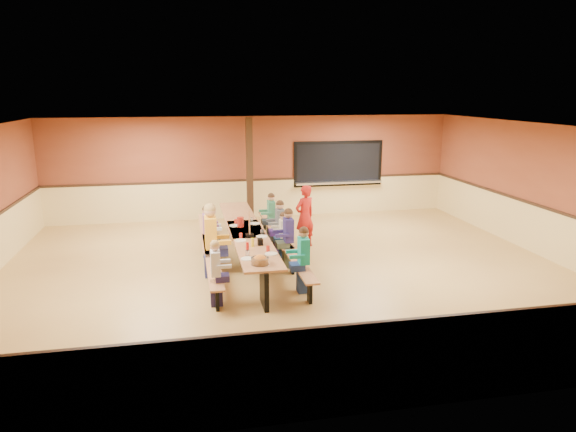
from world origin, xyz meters
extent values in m
plane|color=olive|center=(0.00, 0.00, 0.00)|extent=(12.00, 12.00, 0.00)
cube|color=brown|center=(0.00, 5.00, 1.50)|extent=(12.00, 0.04, 3.00)
cube|color=brown|center=(0.00, -5.00, 1.50)|extent=(12.00, 0.04, 3.00)
cube|color=brown|center=(6.00, 0.00, 1.50)|extent=(0.04, 10.00, 3.00)
cube|color=white|center=(0.00, 0.00, 3.00)|extent=(12.00, 10.00, 0.04)
cube|color=black|center=(2.60, 4.97, 1.55)|extent=(2.60, 0.06, 1.20)
cube|color=silver|center=(2.60, 4.88, 0.98)|extent=(2.70, 0.28, 0.06)
cube|color=black|center=(-0.20, 4.40, 1.50)|extent=(0.18, 0.18, 3.00)
cube|color=#A96C43|center=(-0.72, -0.12, 0.72)|extent=(0.75, 3.60, 0.04)
cube|color=black|center=(-0.72, -1.67, 0.35)|extent=(0.08, 0.60, 0.70)
cube|color=black|center=(-0.72, 1.43, 0.35)|extent=(0.08, 0.60, 0.70)
cube|color=#A96C43|center=(-1.54, -0.12, 0.43)|extent=(0.26, 3.60, 0.04)
cube|color=black|center=(-1.54, -0.12, 0.21)|extent=(0.06, 0.18, 0.41)
cube|color=#A96C43|center=(0.11, -0.12, 0.43)|extent=(0.26, 3.60, 0.04)
cube|color=black|center=(0.11, -0.12, 0.21)|extent=(0.06, 0.18, 0.41)
cube|color=#A96C43|center=(-0.75, 1.92, 0.72)|extent=(0.75, 3.60, 0.04)
cube|color=black|center=(-0.75, 0.37, 0.35)|extent=(0.08, 0.60, 0.70)
cube|color=black|center=(-0.75, 3.47, 0.35)|extent=(0.08, 0.60, 0.70)
cube|color=#A96C43|center=(-1.58, 1.92, 0.43)|extent=(0.26, 3.60, 0.04)
cube|color=black|center=(-1.58, 1.92, 0.21)|extent=(0.06, 0.18, 0.41)
cube|color=#A96C43|center=(0.07, 1.92, 0.43)|extent=(0.26, 3.60, 0.04)
cube|color=black|center=(0.07, 1.92, 0.21)|extent=(0.06, 0.18, 0.41)
imported|color=#B51A14|center=(0.79, 1.68, 0.76)|extent=(0.66, 0.58, 1.53)
cylinder|color=red|center=(-0.83, 1.08, 0.85)|extent=(0.16, 0.16, 0.22)
cube|color=black|center=(-0.60, -0.39, 0.80)|extent=(0.10, 0.14, 0.13)
cylinder|color=yellow|center=(-0.76, -0.48, 0.82)|extent=(0.06, 0.06, 0.17)
cylinder|color=#B2140F|center=(-0.89, -0.73, 0.82)|extent=(0.06, 0.06, 0.17)
cube|color=black|center=(-0.73, 0.23, 0.77)|extent=(0.16, 0.16, 0.06)
cube|color=#A96C43|center=(-0.73, 0.23, 1.05)|extent=(0.02, 0.09, 0.50)
camera|label=1|loc=(-1.95, -10.04, 3.70)|focal=32.00mm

